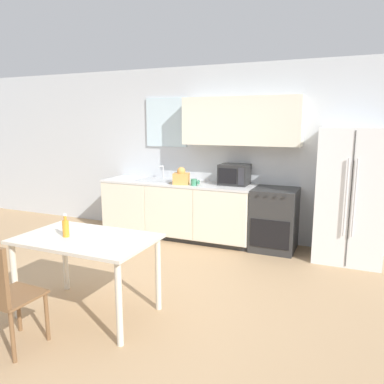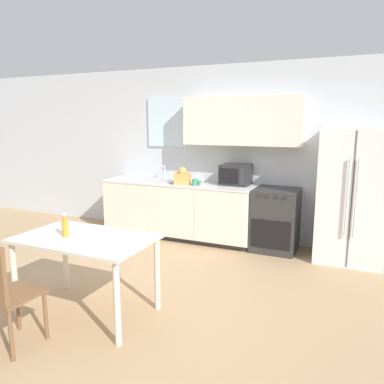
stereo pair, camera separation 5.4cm
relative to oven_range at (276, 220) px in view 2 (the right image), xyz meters
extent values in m
plane|color=tan|center=(-1.08, -2.02, -0.45)|extent=(12.00, 12.00, 0.00)
cube|color=silver|center=(-1.08, 0.35, 0.90)|extent=(12.00, 0.06, 2.70)
cube|color=silver|center=(-1.89, 0.31, 1.38)|extent=(0.73, 0.04, 0.79)
cube|color=silver|center=(-0.58, 0.16, 1.40)|extent=(1.78, 0.32, 0.71)
cube|color=#333333|center=(-1.55, 0.02, -0.41)|extent=(2.46, 0.60, 0.08)
cube|color=silver|center=(-1.55, -0.01, 0.03)|extent=(2.46, 0.66, 0.79)
cube|color=silver|center=(-2.37, -0.35, 0.03)|extent=(0.80, 0.01, 0.77)
cube|color=silver|center=(-1.55, -0.35, 0.03)|extent=(0.80, 0.01, 0.77)
cube|color=silver|center=(-0.73, -0.35, 0.03)|extent=(0.80, 0.01, 0.77)
cube|color=silver|center=(-1.55, -0.01, 0.44)|extent=(2.49, 0.68, 0.03)
cube|color=#2D2D2D|center=(0.00, 0.00, 0.00)|extent=(0.62, 0.63, 0.90)
cube|color=black|center=(0.00, -0.32, -0.13)|extent=(0.54, 0.01, 0.40)
cylinder|color=#262626|center=(-0.17, -0.32, 0.40)|extent=(0.03, 0.02, 0.03)
cylinder|color=#262626|center=(-0.06, -0.32, 0.40)|extent=(0.03, 0.02, 0.03)
cylinder|color=#262626|center=(0.06, -0.32, 0.40)|extent=(0.03, 0.02, 0.03)
cylinder|color=#262626|center=(0.17, -0.32, 0.40)|extent=(0.03, 0.02, 0.03)
cube|color=white|center=(0.99, -0.03, 0.44)|extent=(0.84, 0.69, 1.77)
cube|color=#3F3F3F|center=(0.99, -0.38, 0.44)|extent=(0.01, 0.01, 1.71)
cylinder|color=silver|center=(0.94, -0.40, 0.47)|extent=(0.02, 0.02, 0.97)
cylinder|color=silver|center=(1.04, -0.40, 0.47)|extent=(0.02, 0.02, 0.97)
cube|color=#B7BABC|center=(-1.89, -0.01, 0.46)|extent=(0.61, 0.44, 0.02)
cylinder|color=silver|center=(-1.89, 0.17, 0.58)|extent=(0.02, 0.02, 0.21)
cylinder|color=silver|center=(-1.89, 0.10, 0.67)|extent=(0.02, 0.14, 0.02)
cube|color=#282828|center=(-0.65, 0.11, 0.61)|extent=(0.43, 0.36, 0.31)
cube|color=black|center=(-0.70, -0.08, 0.61)|extent=(0.28, 0.01, 0.22)
cube|color=#2D2D33|center=(-0.49, -0.08, 0.61)|extent=(0.09, 0.01, 0.25)
cylinder|color=#3F8C66|center=(-1.18, -0.21, 0.50)|extent=(0.10, 0.10, 0.10)
torus|color=#3F8C66|center=(-1.11, -0.21, 0.51)|extent=(0.02, 0.08, 0.08)
cube|color=#DB994C|center=(-1.40, -0.18, 0.54)|extent=(0.28, 0.25, 0.17)
sphere|color=#DB994C|center=(-1.40, -0.18, 0.65)|extent=(0.16, 0.16, 0.13)
cube|color=beige|center=(-1.28, -2.59, 0.31)|extent=(1.28, 0.79, 0.03)
cylinder|color=beige|center=(-1.86, -2.92, -0.08)|extent=(0.06, 0.06, 0.74)
cylinder|color=beige|center=(-0.69, -2.92, -0.08)|extent=(0.06, 0.06, 0.74)
cylinder|color=beige|center=(-1.86, -2.25, -0.08)|extent=(0.06, 0.06, 0.74)
cylinder|color=beige|center=(-0.69, -2.25, -0.08)|extent=(0.06, 0.06, 0.74)
cube|color=brown|center=(-1.49, -3.26, -0.01)|extent=(0.41, 0.41, 0.02)
cylinder|color=brown|center=(-1.65, -3.09, -0.23)|extent=(0.03, 0.03, 0.43)
cylinder|color=brown|center=(-1.31, -3.10, -0.23)|extent=(0.03, 0.03, 0.43)
cylinder|color=brown|center=(-1.32, -3.44, -0.23)|extent=(0.03, 0.03, 0.43)
cylinder|color=orange|center=(-1.46, -2.65, 0.40)|extent=(0.06, 0.06, 0.16)
cylinder|color=orange|center=(-1.46, -2.65, 0.50)|extent=(0.03, 0.03, 0.05)
cylinder|color=white|center=(-1.46, -2.65, 0.53)|extent=(0.03, 0.03, 0.02)
camera|label=1|loc=(0.98, -5.30, 1.39)|focal=35.00mm
camera|label=2|loc=(1.03, -5.27, 1.39)|focal=35.00mm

